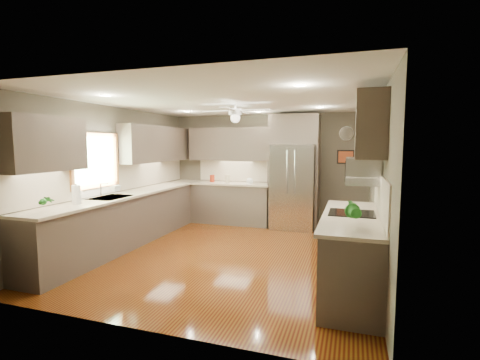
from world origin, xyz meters
The scene contains 26 objects.
floor centered at (0.00, 0.00, 0.00)m, with size 5.00×5.00×0.00m, color #431309.
ceiling centered at (0.00, 0.00, 2.50)m, with size 5.00×5.00×0.00m, color white.
wall_back centered at (0.00, 2.50, 1.25)m, with size 4.50×4.50×0.00m, color brown.
wall_front centered at (0.00, -2.50, 1.25)m, with size 4.50×4.50×0.00m, color brown.
wall_left centered at (-2.25, 0.00, 1.25)m, with size 5.00×5.00×0.00m, color brown.
wall_right centered at (2.25, 0.00, 1.25)m, with size 5.00×5.00×0.00m, color brown.
canister_a centered at (-1.22, 2.20, 1.02)m, with size 0.11×0.11×0.18m, color maroon.
canister_c centered at (-0.85, 2.21, 1.03)m, with size 0.11×0.11×0.19m, color #B9AB8A.
soap_bottle centered at (-2.09, -0.14, 1.04)m, with size 0.09×0.10×0.21m, color white.
potted_plant_left centered at (-1.93, -1.80, 1.08)m, with size 0.15×0.10×0.28m, color #1B5E1A.
potted_plant_right centered at (1.92, -1.46, 1.12)m, with size 0.20×0.16×0.37m, color #1B5E1A.
bowl centered at (-0.31, 2.20, 0.96)m, with size 0.19×0.19×0.05m, color #B9AB8A.
left_run centered at (-1.95, 0.15, 0.48)m, with size 0.65×4.70×1.45m.
back_run centered at (-0.72, 2.20, 0.48)m, with size 1.85×0.65×1.45m.
uppers centered at (-0.74, 0.71, 1.87)m, with size 4.50×4.70×0.95m.
window centered at (-2.22, -0.50, 1.55)m, with size 0.05×1.12×0.92m.
sink centered at (-1.93, -0.50, 0.91)m, with size 0.50×0.70×0.32m.
refrigerator centered at (0.70, 2.16, 1.19)m, with size 1.06×0.75×2.45m.
right_run centered at (1.93, -0.80, 0.48)m, with size 0.70×2.20×1.45m.
microwave centered at (2.03, -0.55, 1.48)m, with size 0.43×0.55×0.34m.
ceiling_fan centered at (0.00, 0.30, 2.33)m, with size 1.18×1.18×0.32m.
recessed_lights centered at (-0.04, 0.40, 2.49)m, with size 2.84×3.14×0.01m.
wall_clock centered at (1.75, 2.48, 2.05)m, with size 0.30×0.03×0.30m.
framed_print centered at (1.75, 2.48, 1.55)m, with size 0.36×0.03×0.30m.
stool centered at (1.66, 1.16, 0.24)m, with size 0.54×0.54×0.49m.
paper_towel centered at (-1.96, -1.22, 1.08)m, with size 0.12×0.12×0.30m.
Camera 1 is at (1.91, -5.29, 1.82)m, focal length 26.00 mm.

